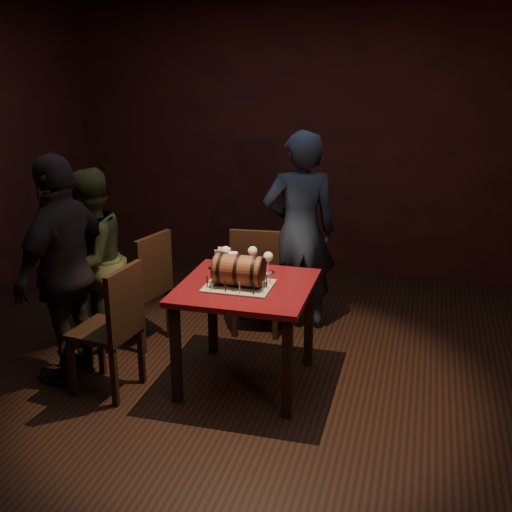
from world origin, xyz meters
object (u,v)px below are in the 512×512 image
at_px(wine_glass_mid, 253,252).
at_px(person_left_front, 65,271).
at_px(pub_table, 246,299).
at_px(wine_glass_right, 268,258).
at_px(pint_of_ale, 233,263).
at_px(person_left_rear, 90,261).
at_px(chair_left_front, 114,323).
at_px(barrel_cake, 239,270).
at_px(wine_glass_left, 226,252).
at_px(chair_left_rear, 145,283).
at_px(person_back, 300,232).
at_px(chair_back, 257,275).

bearing_deg(wine_glass_mid, person_left_front, -152.92).
distance_m(pub_table, wine_glass_right, 0.36).
height_order(pint_of_ale, person_left_rear, person_left_rear).
bearing_deg(chair_left_front, barrel_cake, 21.77).
distance_m(pint_of_ale, person_left_front, 1.18).
relative_size(wine_glass_left, chair_left_rear, 0.17).
distance_m(pub_table, person_back, 1.08).
relative_size(pint_of_ale, person_left_front, 0.09).
bearing_deg(wine_glass_right, barrel_cake, -111.79).
height_order(chair_left_front, person_back, person_back).
relative_size(pub_table, chair_left_front, 0.97).
bearing_deg(wine_glass_left, person_left_front, -150.65).
distance_m(pint_of_ale, person_left_rear, 1.17).
xyz_separation_m(wine_glass_left, chair_back, (0.11, 0.49, -0.35)).
xyz_separation_m(pint_of_ale, person_left_front, (-1.08, -0.46, 0.00)).
bearing_deg(person_left_front, barrel_cake, 106.32).
height_order(pint_of_ale, person_left_front, person_left_front).
height_order(barrel_cake, person_left_rear, person_left_rear).
bearing_deg(wine_glass_left, chair_left_front, -130.67).
xyz_separation_m(wine_glass_right, person_left_rear, (-1.42, -0.02, -0.15)).
distance_m(wine_glass_mid, chair_back, 0.57).
distance_m(wine_glass_left, person_left_rear, 1.10).
bearing_deg(pub_table, barrel_cake, -125.64).
height_order(chair_left_front, person_left_front, person_left_front).
bearing_deg(pub_table, wine_glass_left, 127.70).
relative_size(barrel_cake, person_left_front, 0.23).
xyz_separation_m(wine_glass_mid, chair_left_rear, (-0.90, 0.04, -0.34)).
relative_size(chair_left_front, person_left_rear, 0.64).
relative_size(wine_glass_mid, chair_back, 0.17).
xyz_separation_m(pint_of_ale, chair_left_rear, (-0.79, 0.19, -0.30)).
bearing_deg(wine_glass_mid, wine_glass_right, -33.59).
height_order(pub_table, person_back, person_back).
distance_m(pub_table, chair_back, 0.83).
bearing_deg(barrel_cake, chair_left_front, -158.23).
height_order(pub_table, wine_glass_mid, wine_glass_mid).
height_order(chair_left_rear, chair_left_front, same).
distance_m(barrel_cake, person_left_rear, 1.33).
bearing_deg(chair_left_front, person_left_rear, 129.06).
height_order(wine_glass_mid, person_left_rear, person_left_rear).
distance_m(barrel_cake, person_back, 1.12).
bearing_deg(wine_glass_left, pub_table, -52.30).
distance_m(wine_glass_mid, chair_left_rear, 0.96).
xyz_separation_m(barrel_cake, person_back, (0.20, 1.10, -0.03)).
bearing_deg(chair_left_rear, person_back, 30.09).
bearing_deg(chair_back, wine_glass_right, -66.99).
bearing_deg(wine_glass_left, person_back, 60.91).
xyz_separation_m(chair_left_rear, person_left_front, (-0.29, -0.65, 0.30)).
height_order(chair_back, person_back, person_back).
height_order(pint_of_ale, person_back, person_back).
bearing_deg(person_back, pub_table, 59.29).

